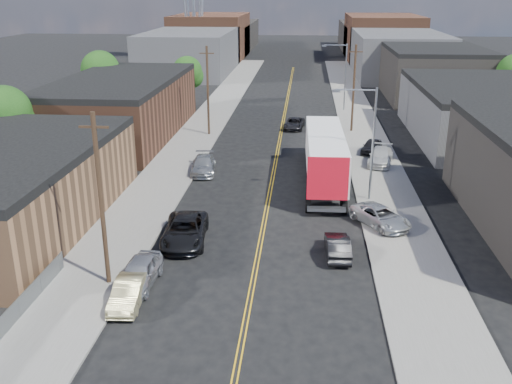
% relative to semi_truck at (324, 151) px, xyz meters
% --- Properties ---
extents(ground, '(260.00, 260.00, 0.00)m').
position_rel_semi_truck_xyz_m(ground, '(-4.50, 30.09, -2.62)').
color(ground, black).
rests_on(ground, ground).
extents(centerline, '(0.32, 120.00, 0.01)m').
position_rel_semi_truck_xyz_m(centerline, '(-4.50, 15.09, -2.62)').
color(centerline, gold).
rests_on(centerline, ground).
extents(sidewalk_left, '(5.00, 140.00, 0.15)m').
position_rel_semi_truck_xyz_m(sidewalk_left, '(-14.00, 15.09, -2.55)').
color(sidewalk_left, slate).
rests_on(sidewalk_left, ground).
extents(sidewalk_right, '(5.00, 140.00, 0.15)m').
position_rel_semi_truck_xyz_m(sidewalk_right, '(5.00, 15.09, -2.55)').
color(sidewalk_right, slate).
rests_on(sidewalk_right, ground).
extents(warehouse_tan, '(12.00, 22.00, 5.60)m').
position_rel_semi_truck_xyz_m(warehouse_tan, '(-22.50, -11.91, 0.18)').
color(warehouse_tan, brown).
rests_on(warehouse_tan, ground).
extents(warehouse_brown, '(12.00, 26.00, 6.60)m').
position_rel_semi_truck_xyz_m(warehouse_brown, '(-22.50, 14.09, 0.68)').
color(warehouse_brown, '#502F20').
rests_on(warehouse_brown, ground).
extents(industrial_right_b, '(14.00, 24.00, 6.10)m').
position_rel_semi_truck_xyz_m(industrial_right_b, '(17.50, 16.09, 0.43)').
color(industrial_right_b, '#343436').
rests_on(industrial_right_b, ground).
extents(industrial_right_c, '(14.00, 22.00, 7.60)m').
position_rel_semi_truck_xyz_m(industrial_right_c, '(17.50, 42.09, 1.18)').
color(industrial_right_c, black).
rests_on(industrial_right_c, ground).
extents(skyline_left_a, '(16.00, 30.00, 8.00)m').
position_rel_semi_truck_xyz_m(skyline_left_a, '(-24.50, 65.09, 1.38)').
color(skyline_left_a, '#343436').
rests_on(skyline_left_a, ground).
extents(skyline_right_a, '(16.00, 30.00, 8.00)m').
position_rel_semi_truck_xyz_m(skyline_right_a, '(15.50, 65.09, 1.38)').
color(skyline_right_a, '#343436').
rests_on(skyline_right_a, ground).
extents(skyline_left_b, '(16.00, 26.00, 10.00)m').
position_rel_semi_truck_xyz_m(skyline_left_b, '(-24.50, 90.09, 2.38)').
color(skyline_left_b, '#502F20').
rests_on(skyline_left_b, ground).
extents(skyline_right_b, '(16.00, 26.00, 10.00)m').
position_rel_semi_truck_xyz_m(skyline_right_b, '(15.50, 90.09, 2.38)').
color(skyline_right_b, '#502F20').
rests_on(skyline_right_b, ground).
extents(skyline_left_c, '(16.00, 40.00, 7.00)m').
position_rel_semi_truck_xyz_m(skyline_left_c, '(-24.50, 110.09, 0.88)').
color(skyline_left_c, black).
rests_on(skyline_left_c, ground).
extents(skyline_right_c, '(16.00, 40.00, 7.00)m').
position_rel_semi_truck_xyz_m(skyline_right_c, '(15.50, 110.09, 0.88)').
color(skyline_right_c, black).
rests_on(skyline_right_c, ground).
extents(streetlight_near, '(3.39, 0.25, 9.00)m').
position_rel_semi_truck_xyz_m(streetlight_near, '(3.10, -4.91, 2.70)').
color(streetlight_near, gray).
rests_on(streetlight_near, ground).
extents(streetlight_far, '(3.39, 0.25, 9.00)m').
position_rel_semi_truck_xyz_m(streetlight_far, '(3.10, 30.09, 2.70)').
color(streetlight_far, gray).
rests_on(streetlight_far, ground).
extents(utility_pole_left_near, '(1.60, 0.26, 10.00)m').
position_rel_semi_truck_xyz_m(utility_pole_left_near, '(-12.70, -19.91, 2.51)').
color(utility_pole_left_near, black).
rests_on(utility_pole_left_near, ground).
extents(utility_pole_left_far, '(1.60, 0.26, 10.00)m').
position_rel_semi_truck_xyz_m(utility_pole_left_far, '(-12.70, 15.09, 2.51)').
color(utility_pole_left_far, black).
rests_on(utility_pole_left_far, ground).
extents(utility_pole_right, '(1.60, 0.26, 10.00)m').
position_rel_semi_truck_xyz_m(utility_pole_right, '(3.70, 18.09, 2.51)').
color(utility_pole_right, black).
rests_on(utility_pole_right, ground).
extents(tree_left_near, '(4.85, 4.76, 7.91)m').
position_rel_semi_truck_xyz_m(tree_left_near, '(-28.44, 0.09, 2.55)').
color(tree_left_near, black).
rests_on(tree_left_near, ground).
extents(tree_left_mid, '(5.10, 5.04, 8.37)m').
position_rel_semi_truck_xyz_m(tree_left_mid, '(-28.44, 25.09, 2.86)').
color(tree_left_mid, black).
rests_on(tree_left_mid, ground).
extents(tree_left_far, '(4.35, 4.20, 6.97)m').
position_rel_semi_truck_xyz_m(tree_left_far, '(-18.44, 32.09, 1.94)').
color(tree_left_far, black).
rests_on(tree_left_far, ground).
extents(semi_truck, '(3.26, 17.59, 4.60)m').
position_rel_semi_truck_xyz_m(semi_truck, '(0.00, 0.00, 0.00)').
color(semi_truck, silver).
rests_on(semi_truck, ground).
extents(car_left_a, '(2.04, 4.72, 1.58)m').
position_rel_semi_truck_xyz_m(car_left_a, '(-10.90, -19.91, -1.83)').
color(car_left_a, '#B5B7BA').
rests_on(car_left_a, ground).
extents(car_left_b, '(1.69, 4.25, 1.38)m').
position_rel_semi_truck_xyz_m(car_left_b, '(-10.90, -21.91, -1.94)').
color(car_left_b, '#968E62').
rests_on(car_left_b, ground).
extents(car_left_c, '(3.24, 6.17, 1.66)m').
position_rel_semi_truck_xyz_m(car_left_c, '(-9.50, -13.91, -1.80)').
color(car_left_c, black).
rests_on(car_left_c, ground).
extents(car_left_d, '(2.59, 5.30, 1.49)m').
position_rel_semi_truck_xyz_m(car_left_d, '(-10.90, 1.14, -1.88)').
color(car_left_d, '#999D9E').
rests_on(car_left_d, ground).
extents(car_right_oncoming, '(1.61, 4.20, 1.37)m').
position_rel_semi_truck_xyz_m(car_right_oncoming, '(0.50, -15.15, -1.94)').
color(car_right_oncoming, black).
rests_on(car_right_oncoming, ground).
extents(car_right_lot_a, '(4.56, 5.35, 1.36)m').
position_rel_semi_truck_xyz_m(car_right_lot_a, '(3.70, -10.27, -1.79)').
color(car_right_lot_a, '#B2B5B8').
rests_on(car_right_lot_a, sidewalk_right).
extents(car_right_lot_b, '(3.11, 5.45, 1.49)m').
position_rel_semi_truck_xyz_m(car_right_lot_b, '(5.50, 4.86, -1.73)').
color(car_right_lot_b, '#BCBCBC').
rests_on(car_right_lot_b, sidewalk_right).
extents(car_right_lot_c, '(2.76, 4.21, 1.33)m').
position_rel_semi_truck_xyz_m(car_right_lot_c, '(5.06, 8.76, -1.81)').
color(car_right_lot_c, black).
rests_on(car_right_lot_c, sidewalk_right).
extents(car_ahead_truck, '(2.65, 4.82, 1.28)m').
position_rel_semi_truck_xyz_m(car_ahead_truck, '(-3.00, 19.07, -1.98)').
color(car_ahead_truck, black).
rests_on(car_ahead_truck, ground).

